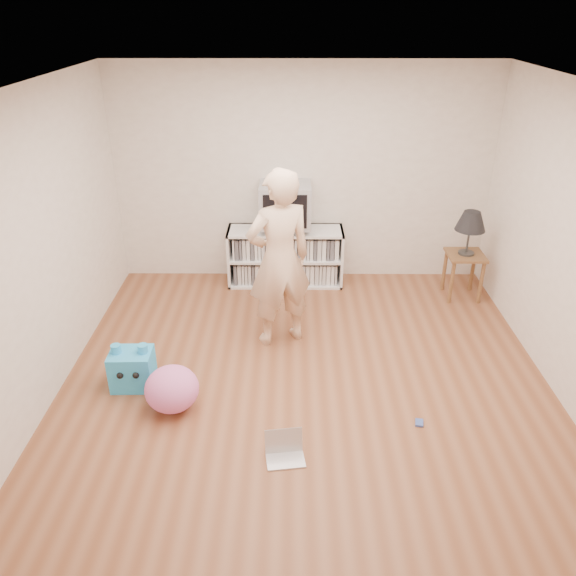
# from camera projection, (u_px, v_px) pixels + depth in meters

# --- Properties ---
(ground) EXTENTS (4.50, 4.50, 0.00)m
(ground) POSITION_uv_depth(u_px,v_px,m) (305.00, 378.00, 5.28)
(ground) COLOR brown
(ground) RESTS_ON ground
(walls) EXTENTS (4.52, 4.52, 2.60)m
(walls) POSITION_uv_depth(u_px,v_px,m) (308.00, 251.00, 4.69)
(walls) COLOR beige
(walls) RESTS_ON ground
(ceiling) EXTENTS (4.50, 4.50, 0.01)m
(ceiling) POSITION_uv_depth(u_px,v_px,m) (310.00, 87.00, 4.09)
(ceiling) COLOR white
(ceiling) RESTS_ON walls
(media_unit) EXTENTS (1.40, 0.45, 0.70)m
(media_unit) POSITION_uv_depth(u_px,v_px,m) (285.00, 256.00, 6.93)
(media_unit) COLOR white
(media_unit) RESTS_ON ground
(dvd_deck) EXTENTS (0.45, 0.35, 0.07)m
(dvd_deck) POSITION_uv_depth(u_px,v_px,m) (285.00, 227.00, 6.74)
(dvd_deck) COLOR gray
(dvd_deck) RESTS_ON media_unit
(crt_tv) EXTENTS (0.60, 0.53, 0.50)m
(crt_tv) POSITION_uv_depth(u_px,v_px,m) (285.00, 204.00, 6.61)
(crt_tv) COLOR #9A9A9E
(crt_tv) RESTS_ON dvd_deck
(side_table) EXTENTS (0.42, 0.42, 0.55)m
(side_table) POSITION_uv_depth(u_px,v_px,m) (464.00, 264.00, 6.55)
(side_table) COLOR brown
(side_table) RESTS_ON ground
(table_lamp) EXTENTS (0.34, 0.34, 0.52)m
(table_lamp) POSITION_uv_depth(u_px,v_px,m) (471.00, 222.00, 6.31)
(table_lamp) COLOR #333333
(table_lamp) RESTS_ON side_table
(person) EXTENTS (0.78, 0.66, 1.83)m
(person) POSITION_uv_depth(u_px,v_px,m) (279.00, 260.00, 5.46)
(person) COLOR beige
(person) RESTS_ON ground
(laptop) EXTENTS (0.32, 0.27, 0.20)m
(laptop) POSITION_uv_depth(u_px,v_px,m) (285.00, 450.00, 4.35)
(laptop) COLOR silver
(laptop) RESTS_ON ground
(playing_cards) EXTENTS (0.08, 0.10, 0.02)m
(playing_cards) POSITION_uv_depth(u_px,v_px,m) (419.00, 423.00, 4.70)
(playing_cards) COLOR #3E56A5
(playing_cards) RESTS_ON ground
(plush_blue) EXTENTS (0.38, 0.34, 0.44)m
(plush_blue) POSITION_uv_depth(u_px,v_px,m) (132.00, 368.00, 5.09)
(plush_blue) COLOR #29A8EE
(plush_blue) RESTS_ON ground
(plush_pink) EXTENTS (0.59, 0.59, 0.40)m
(plush_pink) POSITION_uv_depth(u_px,v_px,m) (172.00, 389.00, 4.80)
(plush_pink) COLOR pink
(plush_pink) RESTS_ON ground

